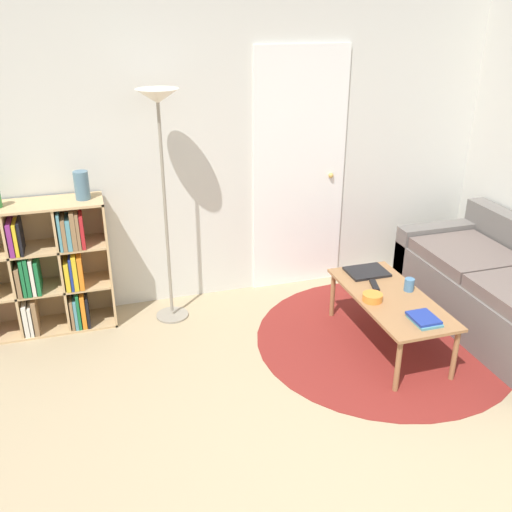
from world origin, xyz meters
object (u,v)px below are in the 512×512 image
Objects in this scene: bookshelf at (34,270)px; laptop at (367,272)px; couch at (508,295)px; coffee_table at (390,301)px; floor_lamp at (160,129)px; vase_on_shelf at (82,185)px; bowl at (372,297)px; cup at (409,285)px.

bookshelf is 2.53m from laptop.
couch is at bearing -16.73° from bookshelf.
couch is 1.01m from coffee_table.
floor_lamp reaches higher than vase_on_shelf.
bookshelf is 2.50m from bowl.
bookshelf is 1.42m from floor_lamp.
floor_lamp is 1.62× the size of coffee_table.
bowl is 0.68× the size of vase_on_shelf.
couch reaches higher than coffee_table.
coffee_table is 0.19m from cup.
floor_lamp is 1.89m from laptop.
vase_on_shelf is (-2.02, 1.00, 0.75)m from coffee_table.
bookshelf is 11.13× the size of cup.
floor_lamp is 2.05m from coffee_table.
couch is (2.46, -0.92, -1.24)m from floor_lamp.
cup is at bearing -20.25° from bookshelf.
bookshelf reaches higher than bowl.
bowl reaches higher than laptop.
bowl is 2.23m from vase_on_shelf.
laptop reaches higher than coffee_table.
coffee_table is at bearing -22.32° from bookshelf.
coffee_table is 11.66× the size of cup.
vase_on_shelf is at bearing 153.69° from coffee_table.
bookshelf is 0.59× the size of floor_lamp.
couch is 1.63× the size of coffee_table.
coffee_table is (-1.01, 0.03, 0.09)m from couch.
couch reaches higher than cup.
floor_lamp is (0.99, -0.12, 1.01)m from bookshelf.
couch is at bearing -23.39° from laptop.
couch is 0.86m from cup.
coffee_table is (1.45, -0.88, -1.14)m from floor_lamp.
laptop is (0.01, 0.40, 0.05)m from coffee_table.
coffee_table is at bearing 7.95° from bowl.
cup is at bearing 174.98° from couch.
vase_on_shelf is (-0.57, 0.12, -0.39)m from floor_lamp.
coffee_table is at bearing 178.07° from couch.
couch is 19.00× the size of cup.
cup reaches higher than laptop.
cup is (-0.84, 0.07, 0.18)m from couch.
laptop is at bearing 156.61° from couch.
bookshelf reaches higher than cup.
bookshelf is 2.78m from cup.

